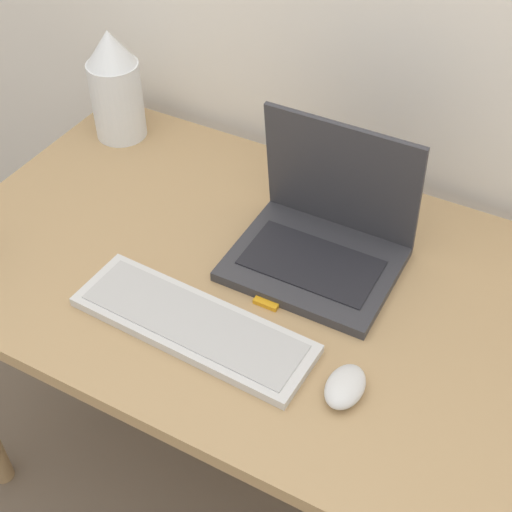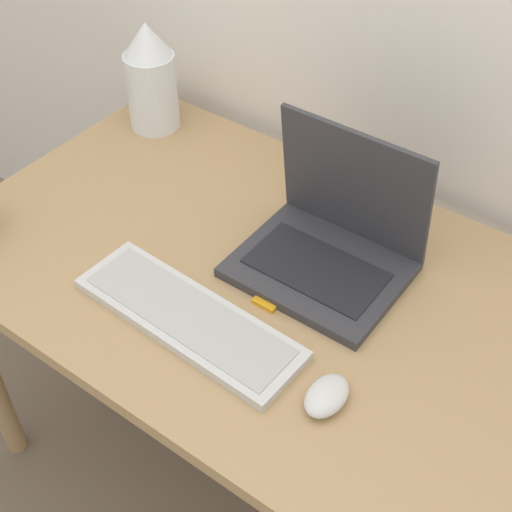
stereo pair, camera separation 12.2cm
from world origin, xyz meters
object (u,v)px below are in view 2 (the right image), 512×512
(laptop, at_px, (331,240))
(mouse, at_px, (327,396))
(vase, at_px, (151,77))
(mp3_player, at_px, (270,298))
(keyboard, at_px, (188,318))

(laptop, height_order, mouse, laptop)
(mouse, xyz_separation_m, vase, (-0.75, 0.43, 0.11))
(laptop, distance_m, mp3_player, 0.16)
(mp3_player, bearing_deg, laptop, 77.26)
(mouse, height_order, mp3_player, mouse)
(keyboard, relative_size, mp3_player, 8.17)
(laptop, height_order, mp3_player, laptop)
(laptop, height_order, keyboard, laptop)
(keyboard, distance_m, mouse, 0.28)
(mp3_player, bearing_deg, mouse, -32.79)
(vase, relative_size, mp3_player, 4.76)
(mouse, xyz_separation_m, mp3_player, (-0.20, 0.13, -0.01))
(keyboard, bearing_deg, laptop, 66.55)
(vase, bearing_deg, laptop, -15.09)
(laptop, xyz_separation_m, keyboard, (-0.12, -0.27, -0.05))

